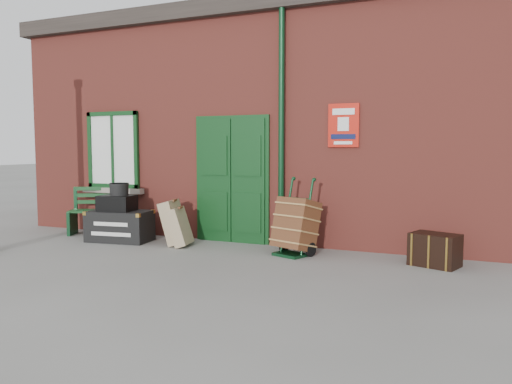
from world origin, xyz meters
The scene contains 10 objects.
ground centered at (0.00, 0.00, 0.00)m, with size 80.00×80.00×0.00m, color gray.
station_building centered at (0.00, 3.49, 2.16)m, with size 10.30×4.30×4.36m.
bench centered at (-2.87, 1.32, 0.48)m, with size 1.60×1.05×0.95m.
houdini_trunk centered at (-2.21, 0.73, 0.28)m, with size 1.11×0.61×0.56m, color black.
strongbox centered at (-2.26, 0.73, 0.69)m, with size 0.61×0.44×0.28m, color black.
hatbox centered at (-2.23, 0.76, 0.94)m, with size 0.33×0.33×0.22m, color black.
suitcase_back centered at (-1.14, 0.85, 0.39)m, with size 0.22×0.54×0.76m, color tan.
suitcase_front centered at (-0.96, 0.75, 0.34)m, with size 0.19×0.49×0.65m, color tan.
porter_trolley centered at (1.10, 0.87, 0.46)m, with size 0.76×0.79×1.20m.
dark_trunk centered at (3.18, 0.91, 0.23)m, with size 0.65×0.42×0.47m, color black.
Camera 1 is at (3.54, -6.55, 1.68)m, focal length 35.00 mm.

